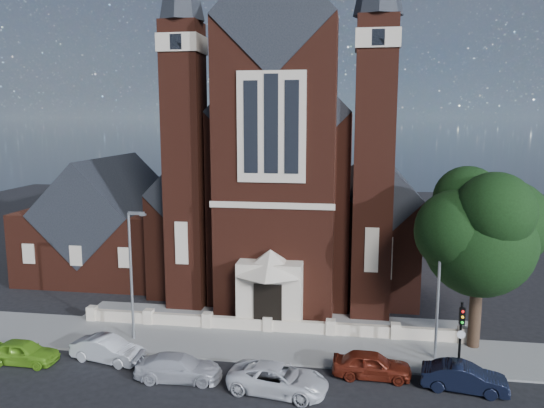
{
  "coord_description": "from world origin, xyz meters",
  "views": [
    {
      "loc": [
        5.1,
        -25.34,
        13.6
      ],
      "look_at": [
        -0.57,
        12.0,
        7.44
      ],
      "focal_mm": 35.0,
      "sensor_mm": 36.0,
      "label": 1
    }
  ],
  "objects": [
    {
      "name": "street_lamp_right",
      "position": [
        10.09,
        4.0,
        4.6
      ],
      "size": [
        1.16,
        0.22,
        8.09
      ],
      "color": "gray",
      "rests_on": "ground"
    },
    {
      "name": "traffic_signal",
      "position": [
        11.0,
        2.43,
        2.58
      ],
      "size": [
        0.28,
        0.42,
        4.0
      ],
      "color": "black",
      "rests_on": "ground"
    },
    {
      "name": "car_navy",
      "position": [
        10.93,
        0.69,
        0.69
      ],
      "size": [
        4.36,
        2.06,
        1.38
      ],
      "primitive_type": "imported",
      "rotation": [
        0.0,
        0.0,
        1.42
      ],
      "color": "black",
      "rests_on": "ground"
    },
    {
      "name": "forecourt_wall",
      "position": [
        0.0,
        6.5,
        0.0
      ],
      "size": [
        24.0,
        0.4,
        0.9
      ],
      "primitive_type": "cube",
      "color": "beige",
      "rests_on": "ground"
    },
    {
      "name": "parish_hall",
      "position": [
        -16.0,
        18.0,
        4.01
      ],
      "size": [
        12.0,
        12.2,
        10.24
      ],
      "color": "#471D12",
      "rests_on": "ground"
    },
    {
      "name": "pavement_strip",
      "position": [
        0.0,
        4.5,
        0.0
      ],
      "size": [
        60.0,
        5.0,
        0.12
      ],
      "primitive_type": "cube",
      "color": "gray",
      "rests_on": "ground"
    },
    {
      "name": "car_silver_a",
      "position": [
        -8.32,
        1.1,
        0.69
      ],
      "size": [
        4.38,
        2.25,
        1.38
      ],
      "primitive_type": "imported",
      "rotation": [
        0.0,
        0.0,
        1.37
      ],
      "color": "silver",
      "rests_on": "ground"
    },
    {
      "name": "church",
      "position": [
        -0.0,
        22.94,
        8.19
      ],
      "size": [
        20.01,
        34.9,
        29.2
      ],
      "color": "#471D12",
      "rests_on": "ground"
    },
    {
      "name": "car_silver_b",
      "position": [
        -3.65,
        -0.37,
        0.67
      ],
      "size": [
        4.68,
        2.12,
        1.33
      ],
      "primitive_type": "imported",
      "rotation": [
        0.0,
        0.0,
        1.63
      ],
      "color": "silver",
      "rests_on": "ground"
    },
    {
      "name": "ground",
      "position": [
        0.0,
        15.0,
        0.0
      ],
      "size": [
        120.0,
        120.0,
        0.0
      ],
      "primitive_type": "plane",
      "color": "black",
      "rests_on": "ground"
    },
    {
      "name": "car_white_suv",
      "position": [
        1.7,
        -0.86,
        0.7
      ],
      "size": [
        5.34,
        3.06,
        1.4
      ],
      "primitive_type": "imported",
      "rotation": [
        0.0,
        0.0,
        1.42
      ],
      "color": "white",
      "rests_on": "ground"
    },
    {
      "name": "car_lime_van",
      "position": [
        -12.85,
        0.1,
        0.67
      ],
      "size": [
        3.95,
        1.6,
        1.35
      ],
      "primitive_type": "imported",
      "rotation": [
        0.0,
        0.0,
        1.57
      ],
      "color": "#6DB023",
      "rests_on": "ground"
    },
    {
      "name": "street_tree",
      "position": [
        12.6,
        5.71,
        6.96
      ],
      "size": [
        6.4,
        6.6,
        10.7
      ],
      "color": "black",
      "rests_on": "ground"
    },
    {
      "name": "forecourt_paving",
      "position": [
        0.0,
        8.5,
        0.0
      ],
      "size": [
        26.0,
        3.0,
        0.14
      ],
      "primitive_type": "cube",
      "color": "gray",
      "rests_on": "ground"
    },
    {
      "name": "car_dark_red",
      "position": [
        6.37,
        1.39,
        0.7
      ],
      "size": [
        4.17,
        1.75,
        1.41
      ],
      "primitive_type": "imported",
      "rotation": [
        0.0,
        0.0,
        1.55
      ],
      "color": "#611D10",
      "rests_on": "ground"
    },
    {
      "name": "street_lamp_left",
      "position": [
        -7.91,
        4.0,
        4.6
      ],
      "size": [
        1.16,
        0.22,
        8.09
      ],
      "color": "gray",
      "rests_on": "ground"
    }
  ]
}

